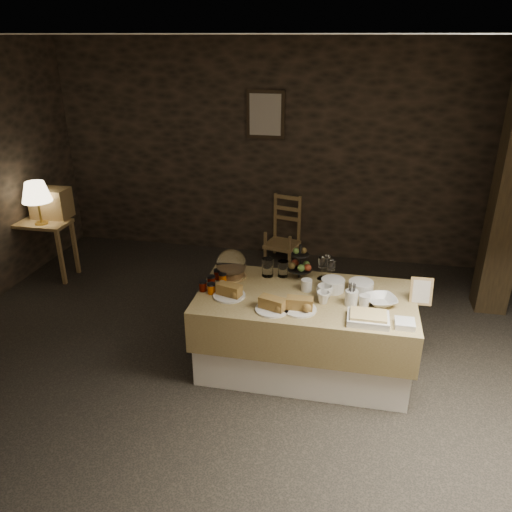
% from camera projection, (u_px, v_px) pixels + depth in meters
% --- Properties ---
extents(ground_plane, '(5.50, 5.00, 0.01)m').
position_uv_depth(ground_plane, '(229.00, 366.00, 4.28)').
color(ground_plane, black).
rests_on(ground_plane, ground).
extents(room_shell, '(5.52, 5.02, 2.60)m').
position_uv_depth(room_shell, '(224.00, 190.00, 3.65)').
color(room_shell, black).
rests_on(room_shell, ground).
extents(buffet_table, '(1.73, 0.92, 0.69)m').
position_uv_depth(buffet_table, '(304.00, 327.00, 4.11)').
color(buffet_table, white).
rests_on(buffet_table, ground_plane).
extents(console_table, '(0.63, 0.36, 0.67)m').
position_uv_depth(console_table, '(42.00, 233.00, 5.66)').
color(console_table, olive).
rests_on(console_table, ground_plane).
extents(table_lamp, '(0.32, 0.32, 0.48)m').
position_uv_depth(table_lamp, '(36.00, 192.00, 5.40)').
color(table_lamp, '#B3913C').
rests_on(table_lamp, console_table).
extents(wine_rack, '(0.42, 0.26, 0.34)m').
position_uv_depth(wine_rack, '(51.00, 203.00, 5.69)').
color(wine_rack, olive).
rests_on(wine_rack, console_table).
extents(chair, '(0.45, 0.44, 0.63)m').
position_uv_depth(chair, '(283.00, 232.00, 6.21)').
color(chair, olive).
rests_on(chair, ground_plane).
extents(framed_picture, '(0.45, 0.04, 0.55)m').
position_uv_depth(framed_picture, '(266.00, 114.00, 5.80)').
color(framed_picture, '#302417').
rests_on(framed_picture, room_shell).
extents(plate_stack_a, '(0.19, 0.19, 0.10)m').
position_uv_depth(plate_stack_a, '(333.00, 285.00, 4.06)').
color(plate_stack_a, silver).
rests_on(plate_stack_a, buffet_table).
extents(plate_stack_b, '(0.20, 0.20, 0.08)m').
position_uv_depth(plate_stack_b, '(361.00, 286.00, 4.05)').
color(plate_stack_b, silver).
rests_on(plate_stack_b, buffet_table).
extents(cutlery_holder, '(0.10, 0.10, 0.12)m').
position_uv_depth(cutlery_holder, '(351.00, 298.00, 3.84)').
color(cutlery_holder, silver).
rests_on(cutlery_holder, buffet_table).
extents(cup_a, '(0.13, 0.13, 0.10)m').
position_uv_depth(cup_a, '(325.00, 291.00, 3.95)').
color(cup_a, silver).
rests_on(cup_a, buffet_table).
extents(cup_b, '(0.11, 0.11, 0.10)m').
position_uv_depth(cup_b, '(323.00, 297.00, 3.87)').
color(cup_b, silver).
rests_on(cup_b, buffet_table).
extents(mug_c, '(0.09, 0.09, 0.09)m').
position_uv_depth(mug_c, '(307.00, 285.00, 4.06)').
color(mug_c, silver).
rests_on(mug_c, buffet_table).
extents(mug_d, '(0.08, 0.08, 0.09)m').
position_uv_depth(mug_d, '(364.00, 301.00, 3.83)').
color(mug_d, silver).
rests_on(mug_d, buffet_table).
extents(bowl, '(0.31, 0.31, 0.06)m').
position_uv_depth(bowl, '(381.00, 301.00, 3.86)').
color(bowl, silver).
rests_on(bowl, buffet_table).
extents(cake_dome, '(0.26, 0.26, 0.26)m').
position_uv_depth(cake_dome, '(231.00, 266.00, 4.27)').
color(cake_dome, olive).
rests_on(cake_dome, buffet_table).
extents(fruit_stand, '(0.21, 0.21, 0.30)m').
position_uv_depth(fruit_stand, '(300.00, 265.00, 4.24)').
color(fruit_stand, black).
rests_on(fruit_stand, buffet_table).
extents(bread_platter_left, '(0.26, 0.26, 0.11)m').
position_uv_depth(bread_platter_left, '(229.00, 292.00, 3.97)').
color(bread_platter_left, silver).
rests_on(bread_platter_left, buffet_table).
extents(bread_platter_center, '(0.26, 0.26, 0.11)m').
position_uv_depth(bread_platter_center, '(272.00, 305.00, 3.77)').
color(bread_platter_center, silver).
rests_on(bread_platter_center, buffet_table).
extents(bread_platter_right, '(0.26, 0.26, 0.11)m').
position_uv_depth(bread_platter_right, '(300.00, 305.00, 3.77)').
color(bread_platter_right, silver).
rests_on(bread_platter_right, buffet_table).
extents(jam_jars, '(0.18, 0.32, 0.07)m').
position_uv_depth(jam_jars, '(213.00, 282.00, 4.13)').
color(jam_jars, '#510D02').
rests_on(jam_jars, buffet_table).
extents(tart_dish, '(0.30, 0.22, 0.07)m').
position_uv_depth(tart_dish, '(368.00, 318.00, 3.61)').
color(tart_dish, silver).
rests_on(tart_dish, buffet_table).
extents(square_dish, '(0.14, 0.14, 0.04)m').
position_uv_depth(square_dish, '(405.00, 324.00, 3.56)').
color(square_dish, silver).
rests_on(square_dish, buffet_table).
extents(menu_frame, '(0.17, 0.07, 0.22)m').
position_uv_depth(menu_frame, '(421.00, 291.00, 3.87)').
color(menu_frame, olive).
rests_on(menu_frame, buffet_table).
extents(storage_jar_a, '(0.10, 0.10, 0.16)m').
position_uv_depth(storage_jar_a, '(268.00, 267.00, 4.29)').
color(storage_jar_a, white).
rests_on(storage_jar_a, buffet_table).
extents(storage_jar_b, '(0.09, 0.09, 0.14)m').
position_uv_depth(storage_jar_b, '(283.00, 269.00, 4.29)').
color(storage_jar_b, white).
rests_on(storage_jar_b, buffet_table).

